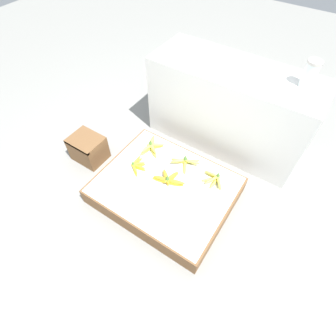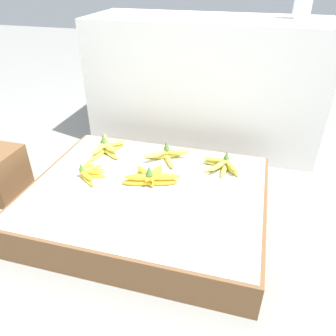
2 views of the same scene
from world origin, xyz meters
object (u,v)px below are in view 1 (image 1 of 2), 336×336
banana_bunch_middle_midleft (169,179)px  banana_bunch_back_midright (214,179)px  banana_bunch_back_left (152,146)px  glass_jar (310,73)px  wooden_crate (88,148)px  banana_bunch_middle_left (137,166)px  foam_tray_white (182,49)px  banana_bunch_back_midleft (185,162)px

banana_bunch_middle_midleft → banana_bunch_back_midright: (0.32, 0.22, -0.01)m
banana_bunch_back_left → glass_jar: glass_jar is taller
wooden_crate → banana_bunch_middle_left: wooden_crate is taller
glass_jar → foam_tray_white: bearing=-177.3°
banana_bunch_back_left → foam_tray_white: (-0.11, 0.66, 0.62)m
banana_bunch_back_midleft → banana_bunch_back_midright: banana_bunch_back_midleft is taller
wooden_crate → banana_bunch_back_midright: size_ratio=1.45×
wooden_crate → banana_bunch_back_left: (0.54, 0.31, 0.07)m
foam_tray_white → banana_bunch_back_midleft: bearing=-54.3°
banana_bunch_middle_midleft → glass_jar: glass_jar is taller
wooden_crate → banana_bunch_back_midleft: (0.89, 0.32, 0.07)m
banana_bunch_back_midright → foam_tray_white: (-0.77, 0.67, 0.62)m
banana_bunch_middle_left → foam_tray_white: foam_tray_white is taller
banana_bunch_back_left → glass_jar: 1.39m
banana_bunch_back_midleft → glass_jar: glass_jar is taller
wooden_crate → banana_bunch_middle_midleft: bearing=5.0°
banana_bunch_middle_midleft → foam_tray_white: 1.17m
banana_bunch_middle_left → banana_bunch_back_midright: 0.68m
wooden_crate → banana_bunch_middle_left: bearing=5.4°
banana_bunch_back_left → glass_jar: bearing=36.6°
banana_bunch_middle_left → banana_bunch_back_midleft: banana_bunch_back_midleft is taller
wooden_crate → foam_tray_white: foam_tray_white is taller
wooden_crate → foam_tray_white: bearing=66.2°
banana_bunch_middle_midleft → banana_bunch_back_midright: size_ratio=1.35×
banana_bunch_middle_midleft → banana_bunch_back_left: (-0.34, 0.23, -0.00)m
wooden_crate → banana_bunch_back_left: 0.62m
banana_bunch_back_midleft → glass_jar: 1.17m
banana_bunch_back_left → banana_bunch_back_midright: bearing=-1.0°
banana_bunch_back_midleft → foam_tray_white: size_ratio=1.09×
banana_bunch_middle_left → glass_jar: (0.94, 0.96, 0.72)m
banana_bunch_back_left → banana_bunch_back_midright: banana_bunch_back_left is taller
glass_jar → banana_bunch_back_left: bearing=-143.4°
wooden_crate → banana_bunch_back_midleft: banana_bunch_back_midleft is taller
wooden_crate → banana_bunch_back_left: bearing=29.6°
banana_bunch_back_left → banana_bunch_middle_midleft: bearing=-34.0°
banana_bunch_middle_midleft → banana_bunch_back_left: size_ratio=1.06×
banana_bunch_middle_midleft → foam_tray_white: (-0.45, 0.89, 0.62)m
banana_bunch_middle_left → glass_jar: bearing=45.8°
wooden_crate → foam_tray_white: 1.26m
banana_bunch_back_midright → banana_bunch_back_left: bearing=179.0°
banana_bunch_middle_left → banana_bunch_back_midright: size_ratio=0.96×
banana_bunch_middle_left → banana_bunch_back_left: banana_bunch_back_left is taller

